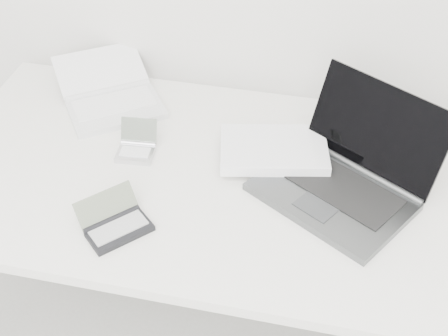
% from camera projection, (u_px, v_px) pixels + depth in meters
% --- Properties ---
extents(desk, '(1.60, 0.80, 0.73)m').
position_uv_depth(desk, '(239.00, 191.00, 1.63)').
color(desk, white).
rests_on(desk, ground).
extents(laptop_large, '(0.58, 0.48, 0.24)m').
position_uv_depth(laptop_large, '(319.00, 167.00, 1.57)').
color(laptop_large, '#525557').
rests_on(laptop_large, desk).
extents(netbook_open_white, '(0.41, 0.43, 0.08)m').
position_uv_depth(netbook_open_white, '(111.00, 97.00, 1.84)').
color(netbook_open_white, silver).
rests_on(netbook_open_white, desk).
extents(pda_silver, '(0.11, 0.12, 0.08)m').
position_uv_depth(pda_silver, '(137.00, 147.00, 1.67)').
color(pda_silver, silver).
rests_on(pda_silver, desk).
extents(palmtop_charcoal, '(0.19, 0.19, 0.07)m').
position_uv_depth(palmtop_charcoal, '(116.00, 224.00, 1.45)').
color(palmtop_charcoal, black).
rests_on(palmtop_charcoal, desk).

